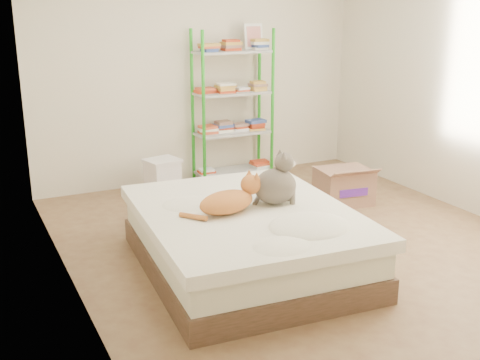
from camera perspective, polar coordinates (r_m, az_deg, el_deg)
room at (r=4.93m, az=5.61°, el=8.52°), size 3.81×4.21×2.61m
bed at (r=4.62m, az=0.53°, el=-5.63°), size 1.65×2.00×0.48m
orange_cat at (r=4.42m, az=-1.29°, el=-1.85°), size 0.58×0.38×0.21m
grey_cat at (r=4.60m, az=3.36°, el=0.13°), size 0.40×0.35×0.40m
shelf_unit at (r=6.78m, az=-0.65°, el=7.03°), size 0.88×0.36×1.74m
cardboard_box at (r=6.19m, az=9.82°, el=-0.56°), size 0.56×0.55×0.42m
white_bin at (r=6.41m, az=-7.34°, el=0.31°), size 0.40×0.36×0.39m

